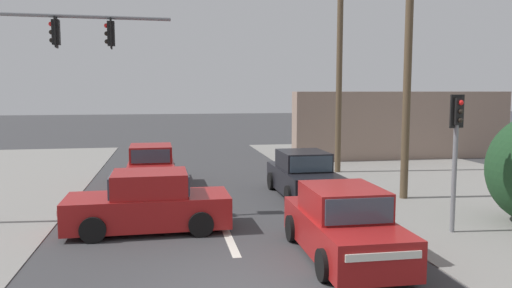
{
  "coord_description": "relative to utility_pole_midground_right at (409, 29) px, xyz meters",
  "views": [
    {
      "loc": [
        -1.5,
        -8.72,
        3.66
      ],
      "look_at": [
        0.82,
        4.0,
        2.27
      ],
      "focal_mm": 35.0,
      "sensor_mm": 36.0,
      "label": 1
    }
  ],
  "objects": [
    {
      "name": "utility_pole_background_right",
      "position": [
        -0.36,
        5.61,
        -0.35
      ],
      "size": [
        1.8,
        0.26,
        10.17
      ],
      "color": "brown",
      "rests_on": "ground"
    },
    {
      "name": "sedan_oncoming_near",
      "position": [
        -3.23,
        1.07,
        -4.98
      ],
      "size": [
        1.91,
        4.25,
        1.56
      ],
      "color": "black",
      "rests_on": "ground"
    },
    {
      "name": "lane_dash_mid",
      "position": [
        -6.42,
        -3.76,
        -5.68
      ],
      "size": [
        0.2,
        2.4,
        0.01
      ],
      "primitive_type": "cube",
      "color": "silver",
      "rests_on": "ground"
    },
    {
      "name": "lane_dash_far",
      "position": [
        -6.42,
        1.24,
        -5.68
      ],
      "size": [
        0.2,
        2.4,
        0.01
      ],
      "primitive_type": "cube",
      "color": "silver",
      "rests_on": "ground"
    },
    {
      "name": "sedan_crossing_left",
      "position": [
        -8.49,
        4.1,
        -4.98
      ],
      "size": [
        1.95,
        4.27,
        1.56
      ],
      "color": "maroon",
      "rests_on": "ground"
    },
    {
      "name": "shopfront_wall_far",
      "position": [
        4.58,
        9.24,
        -3.88
      ],
      "size": [
        12.0,
        1.0,
        3.6
      ],
      "primitive_type": "cube",
      "color": "gray",
      "rests_on": "ground"
    },
    {
      "name": "sedan_kerbside_parked",
      "position": [
        -4.11,
        -5.28,
        -4.98
      ],
      "size": [
        1.93,
        4.26,
        1.56
      ],
      "color": "maroon",
      "rests_on": "ground"
    },
    {
      "name": "pedestal_signal_right_kerb",
      "position": [
        -0.68,
        -4.03,
        -3.26
      ],
      "size": [
        0.44,
        0.31,
        3.56
      ],
      "color": "slate",
      "rests_on": "ground"
    },
    {
      "name": "utility_pole_midground_right",
      "position": [
        0.0,
        0.0,
        0.0
      ],
      "size": [
        1.8,
        0.26,
        10.87
      ],
      "color": "brown",
      "rests_on": "ground"
    },
    {
      "name": "sedan_receding_far",
      "position": [
        -8.39,
        -2.38,
        -4.98
      ],
      "size": [
        4.26,
        1.93,
        1.56
      ],
      "color": "maroon",
      "rests_on": "ground"
    },
    {
      "name": "traffic_signal_mast",
      "position": [
        -11.61,
        -0.83,
        -1.53
      ],
      "size": [
        5.29,
        0.52,
        6.0
      ],
      "color": "slate",
      "rests_on": "ground"
    }
  ]
}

